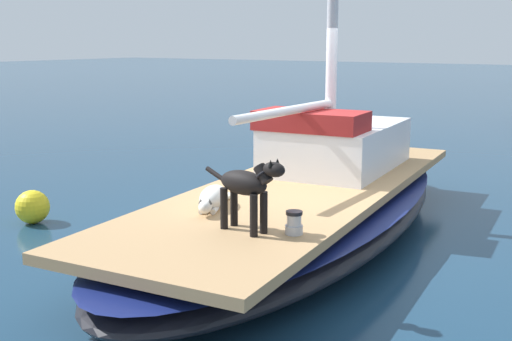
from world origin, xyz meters
TOP-DOWN VIEW (x-y plane):
  - ground_plane at (0.00, 0.00)m, footprint 120.00×120.00m
  - sailboat_main at (0.00, 0.00)m, footprint 3.18×7.44m
  - cabin_house at (-0.11, 1.11)m, footprint 1.60×2.34m
  - dog_white at (-0.26, -1.42)m, footprint 0.50×0.90m
  - dog_black at (0.50, -1.91)m, footprint 0.94×0.30m
  - deck_winch at (0.88, -1.75)m, footprint 0.16×0.16m
  - coiled_rope at (-0.47, -1.04)m, footprint 0.32×0.32m
  - mooring_buoy at (-3.26, -1.33)m, footprint 0.44×0.44m

SIDE VIEW (x-z plane):
  - ground_plane at x=0.00m, z-range 0.00..0.00m
  - mooring_buoy at x=-3.26m, z-range 0.00..0.44m
  - sailboat_main at x=0.00m, z-range 0.01..0.67m
  - coiled_rope at x=-0.47m, z-range 0.66..0.70m
  - deck_winch at x=0.88m, z-range 0.65..0.86m
  - dog_white at x=-0.26m, z-range 0.66..0.88m
  - cabin_house at x=-0.11m, z-range 0.59..1.43m
  - dog_black at x=0.50m, z-range 0.73..1.43m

